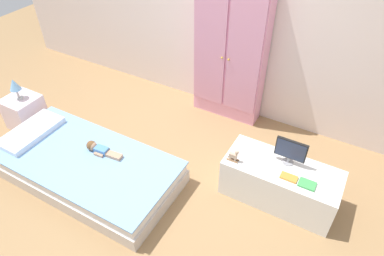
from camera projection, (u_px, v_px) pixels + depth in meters
ground_plane at (155, 185)px, 3.37m from camera, size 10.00×10.00×0.02m
bed at (87, 167)px, 3.35m from camera, size 1.83×0.90×0.27m
pillow at (31, 132)px, 3.52m from camera, size 0.32×0.64×0.06m
doll at (98, 148)px, 3.31m from camera, size 0.39×0.14×0.10m
nightstand at (25, 112)px, 3.95m from camera, size 0.36×0.36×0.38m
table_lamp at (14, 85)px, 3.72m from camera, size 0.12×0.12×0.25m
wardrobe at (230, 53)px, 3.75m from camera, size 0.80×0.26×1.61m
tv_stand at (280, 183)px, 3.11m from camera, size 1.02×0.44×0.41m
tv_monitor at (291, 151)px, 2.93m from camera, size 0.27×0.10×0.25m
rocking_horse_toy at (234, 155)px, 3.00m from camera, size 0.11×0.04×0.13m
book_orange at (289, 177)px, 2.88m from camera, size 0.14×0.08×0.02m
book_green at (307, 184)px, 2.82m from camera, size 0.14×0.10×0.02m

